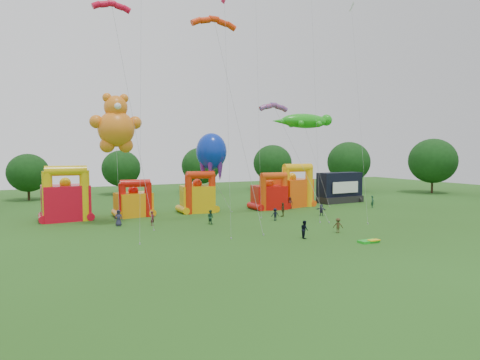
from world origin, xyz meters
name	(u,v)px	position (x,y,z in m)	size (l,w,h in m)	color
ground	(339,251)	(0.00, 0.00, 0.00)	(160.00, 160.00, 0.00)	#254D15
tree_ring	(325,181)	(-1.20, 0.62, 6.26)	(124.90, 127.01, 12.07)	#352314
bouncy_castle_0	(66,200)	(-20.83, 28.65, 2.68)	(5.82, 4.78, 7.08)	red
bouncy_castle_1	(134,202)	(-12.30, 28.14, 1.96)	(4.95, 4.22, 5.10)	orange
bouncy_castle_2	(198,196)	(-3.11, 27.96, 2.31)	(5.09, 4.32, 6.04)	#E1A80B
bouncy_castle_3	(270,195)	(7.99, 26.36, 2.17)	(5.24, 4.44, 5.67)	red
bouncy_castle_4	(293,190)	(12.92, 27.52, 2.60)	(6.50, 5.69, 6.89)	#FF540D
stage_trailer	(340,188)	(23.00, 28.34, 2.51)	(8.29, 3.51, 5.22)	black
teddy_bear_kite	(116,126)	(-15.55, 21.81, 11.81)	(6.01, 4.27, 15.74)	orange
gecko_kite	(308,132)	(17.64, 30.36, 12.12)	(12.07, 9.04, 15.37)	#1EA417
octopus_kite	(214,163)	(-0.57, 28.12, 7.19)	(4.49, 4.87, 11.61)	#0B29A8
parafoil_kites	(227,132)	(-3.83, 16.05, 11.10)	(26.38, 13.02, 26.61)	red
diamond_kites	(269,89)	(1.63, 15.75, 16.47)	(30.25, 16.93, 40.02)	#EB0B3A
folded_kite_bundle	(369,241)	(4.78, 1.41, 0.14)	(2.00, 1.10, 0.31)	green
spectator_0	(119,218)	(-15.55, 21.44, 0.97)	(0.95, 0.62, 1.95)	#2A2945
spectator_1	(152,218)	(-11.82, 20.08, 0.86)	(0.63, 0.41, 1.73)	#541823
spectator_2	(210,217)	(-5.22, 17.90, 0.87)	(0.85, 0.66, 1.75)	#1B452E
spectator_3	(275,214)	(3.20, 16.70, 0.80)	(1.03, 0.59, 1.60)	black
spectator_4	(283,210)	(5.85, 19.12, 0.95)	(1.12, 0.46, 1.91)	#3D3518
spectator_5	(321,210)	(10.99, 17.43, 0.80)	(1.49, 0.47, 1.61)	#2C2843
spectator_6	(290,203)	(10.75, 25.00, 0.92)	(0.90, 0.59, 1.84)	#4F1C16
spectator_7	(373,202)	(23.09, 20.48, 0.96)	(0.70, 0.46, 1.92)	#1A422B
spectator_8	(305,229)	(0.25, 5.86, 0.92)	(0.90, 0.70, 1.84)	black
spectator_9	(338,225)	(5.18, 6.65, 0.82)	(1.06, 0.61, 1.64)	#42351A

